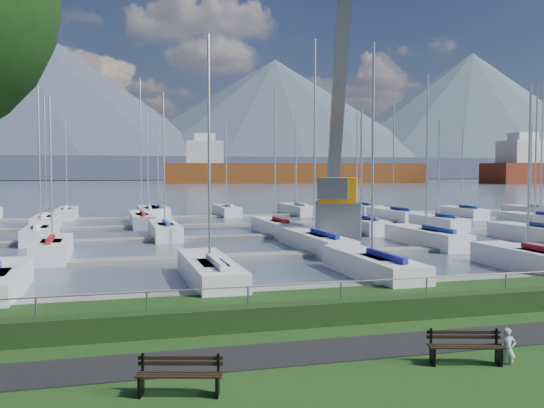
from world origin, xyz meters
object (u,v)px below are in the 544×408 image
object	(u,v)px
bench_left	(180,375)
person	(508,343)
bench_right	(465,347)
crane	(339,162)

from	to	relation	value
bench_left	person	size ratio (longest dim) A/B	1.78
bench_right	person	distance (m)	1.03
bench_left	bench_right	distance (m)	6.94
bench_right	crane	distance (m)	30.63
person	crane	size ratio (longest dim) A/B	0.05
bench_left	person	xyz separation A→B (m)	(7.92, -0.07, 0.10)
bench_right	person	world-z (taller)	person
crane	bench_right	bearing A→B (deg)	-80.93
bench_left	bench_right	world-z (taller)	same
person	bench_right	bearing A→B (deg)	-176.12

